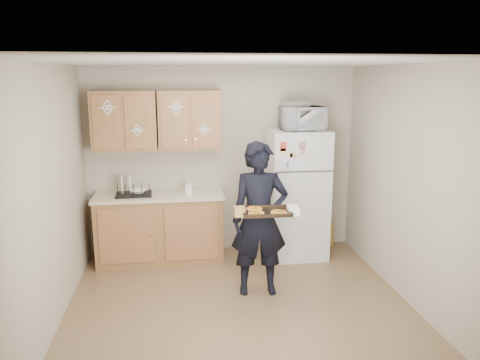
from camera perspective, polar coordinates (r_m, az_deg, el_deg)
name	(u,v)px	position (r m, az deg, el deg)	size (l,w,h in m)	color
floor	(240,309)	(5.06, 0.05, -15.43)	(3.60, 3.60, 0.00)	brown
ceiling	(240,62)	(4.47, 0.06, 14.14)	(3.60, 3.60, 0.00)	silver
wall_back	(222,161)	(6.36, -2.20, 2.35)	(3.60, 0.04, 2.50)	#AEA28D
wall_front	(281,264)	(2.93, 5.05, -10.13)	(3.60, 0.04, 2.50)	#AEA28D
wall_left	(50,199)	(4.72, -22.16, -2.20)	(0.04, 3.60, 2.50)	#AEA28D
wall_right	(412,187)	(5.17, 20.22, -0.81)	(0.04, 3.60, 2.50)	#AEA28D
refrigerator	(296,194)	(6.26, 6.87, -1.66)	(0.75, 0.70, 1.70)	silver
base_cabinet	(160,228)	(6.23, -9.69, -5.85)	(1.60, 0.60, 0.86)	brown
countertop	(159,195)	(6.10, -9.84, -1.83)	(1.64, 0.64, 0.04)	beige
upper_cab_left	(124,121)	(6.10, -13.92, 7.01)	(0.80, 0.33, 0.75)	brown
upper_cab_right	(190,120)	(6.07, -6.14, 7.28)	(0.80, 0.33, 0.75)	brown
cereal_box	(326,235)	(6.82, 10.42, -6.63)	(0.20, 0.07, 0.32)	gold
person	(259,219)	(5.12, 2.39, -4.80)	(0.62, 0.41, 1.70)	black
baking_tray	(266,212)	(4.79, 3.24, -3.90)	(0.49, 0.36, 0.04)	black
pizza_front_left	(256,213)	(4.69, 2.00, -4.01)	(0.16, 0.16, 0.02)	orange
pizza_front_right	(279,212)	(4.73, 4.75, -3.93)	(0.16, 0.16, 0.02)	orange
pizza_back_left	(254,208)	(4.85, 1.76, -3.46)	(0.16, 0.16, 0.02)	orange
microwave	(302,118)	(6.05, 7.62, 7.46)	(0.54, 0.37, 0.30)	silver
foil_pan	(296,104)	(6.05, 6.81, 9.21)	(0.31, 0.22, 0.07)	#B8B7BE
dish_rack	(134,188)	(6.06, -12.85, -1.00)	(0.44, 0.33, 0.18)	black
bowl	(139,191)	(6.07, -12.20, -1.38)	(0.19, 0.19, 0.05)	silver
soap_bottle	(189,187)	(5.98, -6.27, -0.89)	(0.08, 0.09, 0.19)	silver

